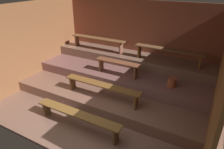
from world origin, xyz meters
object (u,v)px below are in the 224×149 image
(bench_floor_center, at_px, (78,116))
(bench_lower_center, at_px, (102,87))
(bench_upper_right, at_px, (168,51))
(pail_middle, at_px, (172,82))
(bench_middle_center, at_px, (118,65))
(bench_upper_left, at_px, (98,40))

(bench_floor_center, height_order, bench_lower_center, bench_lower_center)
(bench_lower_center, bearing_deg, bench_upper_right, 58.06)
(bench_lower_center, relative_size, pail_middle, 8.43)
(bench_lower_center, xyz_separation_m, bench_middle_center, (-0.02, 1.01, 0.29))
(bench_upper_left, distance_m, pail_middle, 3.27)
(bench_lower_center, xyz_separation_m, bench_upper_right, (1.26, 2.03, 0.61))
(pail_middle, bearing_deg, bench_upper_left, 162.11)
(bench_upper_left, relative_size, bench_upper_right, 1.00)
(bench_upper_left, xyz_separation_m, bench_upper_right, (2.65, 0.00, 0.00))
(bench_lower_center, distance_m, bench_middle_center, 1.05)
(bench_floor_center, bearing_deg, bench_lower_center, 87.13)
(bench_floor_center, relative_size, bench_middle_center, 1.61)
(bench_floor_center, relative_size, bench_upper_left, 1.07)
(bench_floor_center, xyz_separation_m, bench_lower_center, (0.05, 1.06, 0.31))
(bench_upper_right, distance_m, pail_middle, 1.20)
(bench_floor_center, height_order, bench_upper_right, bench_upper_right)
(bench_upper_right, bearing_deg, bench_floor_center, -113.12)
(bench_floor_center, distance_m, bench_upper_left, 3.49)
(bench_upper_left, bearing_deg, bench_lower_center, -55.62)
(bench_upper_right, bearing_deg, bench_lower_center, -121.94)
(bench_middle_center, xyz_separation_m, pail_middle, (1.70, 0.03, -0.20))
(bench_upper_right, bearing_deg, bench_middle_center, -141.50)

